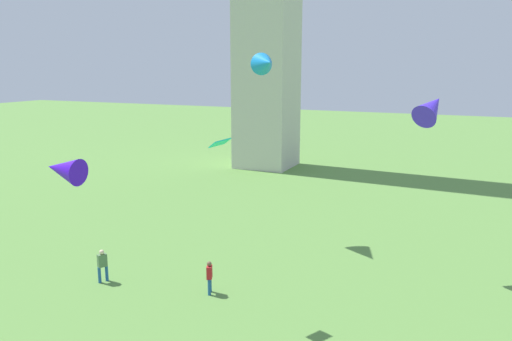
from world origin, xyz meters
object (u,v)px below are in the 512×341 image
(kite_flying_3, at_px, (220,143))
(kite_flying_4, at_px, (63,170))
(person_5, at_px, (209,275))
(kite_flying_2, at_px, (266,63))
(kite_flying_5, at_px, (432,108))
(person_0, at_px, (102,264))

(kite_flying_3, relative_size, kite_flying_4, 0.62)
(person_5, relative_size, kite_flying_4, 1.01)
(person_5, relative_size, kite_flying_2, 0.68)
(kite_flying_2, height_order, kite_flying_5, kite_flying_2)
(person_0, bearing_deg, kite_flying_3, -64.89)
(person_0, distance_m, person_5, 5.73)
(person_5, bearing_deg, kite_flying_5, -73.38)
(kite_flying_2, bearing_deg, person_5, -123.49)
(person_5, height_order, kite_flying_4, kite_flying_4)
(kite_flying_2, relative_size, kite_flying_5, 0.95)
(kite_flying_3, xyz_separation_m, kite_flying_4, (-4.72, -4.02, -0.77))
(person_0, xyz_separation_m, person_5, (5.63, 1.05, -0.05))
(person_0, height_order, kite_flying_5, kite_flying_5)
(person_0, bearing_deg, kite_flying_4, -124.24)
(kite_flying_3, bearing_deg, kite_flying_4, -25.51)
(kite_flying_2, bearing_deg, kite_flying_4, -138.80)
(person_0, relative_size, kite_flying_4, 1.06)
(person_0, xyz_separation_m, kite_flying_3, (7.04, -0.31, 6.70))
(kite_flying_2, height_order, kite_flying_4, kite_flying_2)
(kite_flying_2, xyz_separation_m, kite_flying_5, (9.79, -1.33, -2.24))
(kite_flying_3, height_order, kite_flying_5, kite_flying_5)
(person_0, xyz_separation_m, kite_flying_4, (2.32, -4.33, 5.93))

